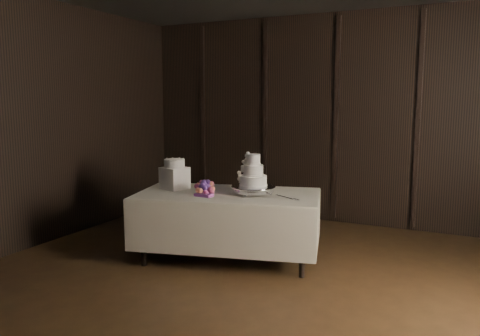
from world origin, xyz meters
The scene contains 8 objects.
room centered at (0.00, 0.00, 1.50)m, with size 6.08×7.08×3.08m.
display_table centered at (-0.65, 1.33, 0.42)m, with size 2.19×1.50×0.76m.
cake_stand centered at (-0.37, 1.40, 0.81)m, with size 0.48×0.48×0.09m, color silver.
wedding_cake centered at (-0.39, 1.39, 0.99)m, with size 0.33×0.29×0.35m.
bouquet centered at (-0.85, 1.18, 0.83)m, with size 0.30×0.40×0.19m, color #C0436D, non-canonical shape.
box_pedestal centered at (-1.32, 1.30, 0.89)m, with size 0.26×0.26×0.25m, color white.
small_cake centered at (-1.32, 1.30, 1.06)m, with size 0.24×0.24×0.09m, color white.
cake_knife centered at (0.00, 1.38, 0.77)m, with size 0.37×0.02×0.01m, color silver.
Camera 1 is at (1.67, -3.17, 1.78)m, focal length 35.00 mm.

